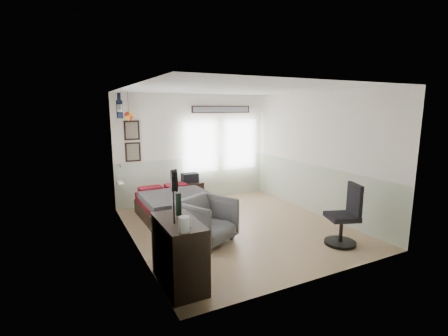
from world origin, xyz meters
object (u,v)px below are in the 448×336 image
Objects in this scene: dresser at (179,253)px; task_chair at (345,220)px; armchair at (207,220)px; bed at (175,207)px; nightstand at (190,193)px.

task_chair is (3.00, -0.05, -0.01)m from dresser.
task_chair is (2.09, -1.20, 0.05)m from armchair.
dresser reaches higher than armchair.
dresser is at bearing -107.88° from bed.
nightstand is (0.56, 2.29, -0.12)m from armchair.
dresser is (-0.77, -2.51, 0.16)m from bed.
dresser is 3.00m from task_chair.
armchair reaches higher than nightstand.
task_chair reaches higher than armchair.
nightstand is at bearing 49.91° from armchair.
bed is 1.72× the size of task_chair.
armchair is at bearing -109.50° from nightstand.
armchair is (0.91, 1.14, -0.06)m from dresser.
bed reaches higher than nightstand.
armchair is 0.80× the size of task_chair.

